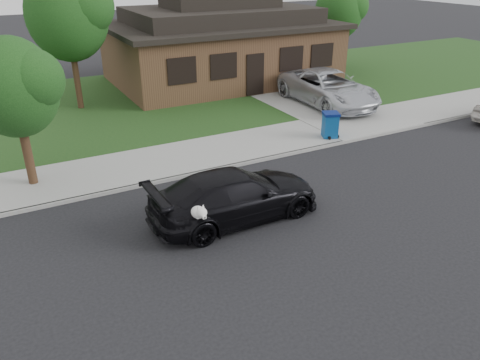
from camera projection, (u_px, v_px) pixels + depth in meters
ground at (319, 201)px, 14.15m from camera, size 120.00×120.00×0.00m
sidewalk at (241, 146)px, 18.11m from camera, size 60.00×3.00×0.12m
curb at (261, 160)px, 16.92m from camera, size 60.00×0.12×0.12m
lawn at (169, 97)px, 24.49m from camera, size 60.00×13.00×0.13m
driveway at (297, 96)px, 24.64m from camera, size 4.50×13.00×0.14m
sedan at (235, 195)px, 12.96m from camera, size 4.97×2.38×1.43m
minivan at (328, 88)px, 22.72m from camera, size 2.85×5.92×1.63m
recycling_bin at (330, 125)px, 18.69m from camera, size 0.80×0.80×1.02m
house at (221, 45)px, 26.88m from camera, size 12.60×8.60×4.65m
tree_0 at (71, 13)px, 20.65m from camera, size 3.78×3.60×6.34m
tree_1 at (342, 10)px, 29.17m from camera, size 3.15×3.00×5.25m
tree_2 at (18, 86)px, 13.69m from camera, size 2.73×2.60×4.59m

